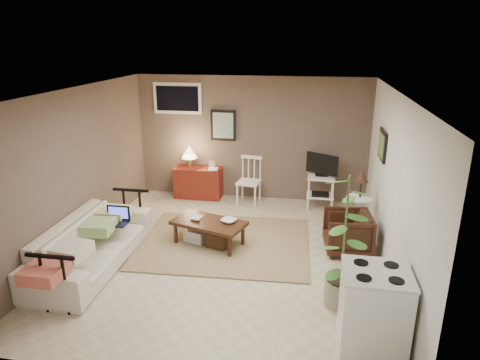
% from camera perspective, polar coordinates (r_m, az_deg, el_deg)
% --- Properties ---
extents(floor, '(5.00, 5.00, 0.00)m').
position_cam_1_polar(floor, '(6.46, -1.81, -9.94)').
color(floor, '#C1B293').
rests_on(floor, ground).
extents(art_back, '(0.50, 0.03, 0.60)m').
position_cam_1_polar(art_back, '(8.38, -2.25, 7.29)').
color(art_back, black).
extents(art_right, '(0.03, 0.60, 0.45)m').
position_cam_1_polar(art_right, '(6.88, 18.44, 4.46)').
color(art_right, black).
extents(window, '(0.96, 0.03, 0.60)m').
position_cam_1_polar(window, '(8.52, -8.33, 10.71)').
color(window, white).
extents(rug, '(2.69, 2.20, 0.03)m').
position_cam_1_polar(rug, '(6.79, -2.06, -8.33)').
color(rug, '#957756').
rests_on(rug, floor).
extents(coffee_table, '(1.23, 0.88, 0.42)m').
position_cam_1_polar(coffee_table, '(6.67, -4.21, -6.78)').
color(coffee_table, '#3D1A10').
rests_on(coffee_table, floor).
extents(sofa, '(0.66, 2.27, 0.89)m').
position_cam_1_polar(sofa, '(6.34, -19.27, -7.13)').
color(sofa, beige).
rests_on(sofa, floor).
extents(sofa_pillows, '(0.44, 2.16, 0.15)m').
position_cam_1_polar(sofa_pillows, '(6.07, -20.08, -7.34)').
color(sofa_pillows, beige).
rests_on(sofa_pillows, sofa).
extents(sofa_end_rails, '(0.61, 2.27, 0.76)m').
position_cam_1_polar(sofa_end_rails, '(6.31, -18.16, -7.77)').
color(sofa_end_rails, black).
rests_on(sofa_end_rails, floor).
extents(laptop, '(0.35, 0.25, 0.24)m').
position_cam_1_polar(laptop, '(6.51, -16.08, -4.87)').
color(laptop, black).
rests_on(laptop, sofa).
extents(red_console, '(0.93, 0.41, 1.07)m').
position_cam_1_polar(red_console, '(8.60, -5.67, 0.07)').
color(red_console, maroon).
rests_on(red_console, floor).
extents(spindle_chair, '(0.46, 0.46, 0.91)m').
position_cam_1_polar(spindle_chair, '(8.23, 1.20, -0.28)').
color(spindle_chair, white).
rests_on(spindle_chair, floor).
extents(tv_stand, '(0.58, 0.41, 1.06)m').
position_cam_1_polar(tv_stand, '(8.07, 10.75, -0.00)').
color(tv_stand, white).
rests_on(tv_stand, floor).
extents(side_table, '(0.42, 0.42, 1.11)m').
position_cam_1_polar(side_table, '(7.04, 15.72, -2.05)').
color(side_table, white).
rests_on(side_table, floor).
extents(armchair, '(0.68, 0.72, 0.68)m').
position_cam_1_polar(armchair, '(6.61, 14.13, -6.56)').
color(armchair, black).
rests_on(armchair, floor).
extents(potted_plant, '(0.42, 0.42, 1.67)m').
position_cam_1_polar(potted_plant, '(5.09, 13.76, -7.51)').
color(potted_plant, gray).
rests_on(potted_plant, floor).
extents(stove, '(0.67, 0.63, 0.88)m').
position_cam_1_polar(stove, '(4.76, 17.39, -16.09)').
color(stove, white).
rests_on(stove, floor).
extents(bowl, '(0.23, 0.13, 0.22)m').
position_cam_1_polar(bowl, '(6.50, -1.51, -4.78)').
color(bowl, '#3D1A10').
rests_on(bowl, coffee_table).
extents(book_table, '(0.15, 0.04, 0.20)m').
position_cam_1_polar(book_table, '(6.72, -6.36, -4.20)').
color(book_table, '#3D1A10').
rests_on(book_table, coffee_table).
extents(book_console, '(0.19, 0.04, 0.25)m').
position_cam_1_polar(book_console, '(8.35, -4.24, 2.22)').
color(book_console, '#3D1A10').
rests_on(book_console, red_console).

